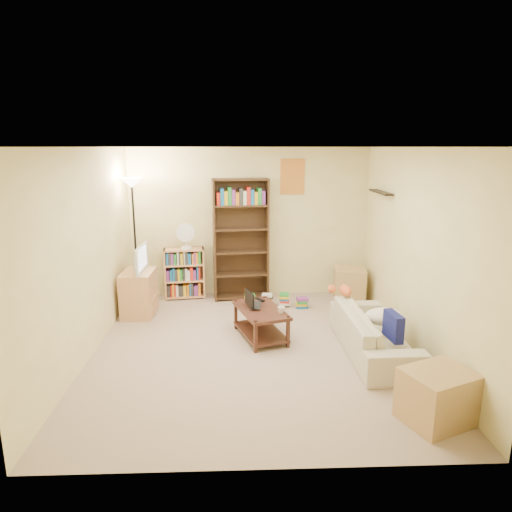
% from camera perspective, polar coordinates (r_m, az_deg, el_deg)
% --- Properties ---
extents(room, '(4.50, 4.54, 2.52)m').
position_cam_1_polar(room, '(5.45, -0.28, 4.23)').
color(room, tan).
rests_on(room, ground).
extents(sofa, '(1.83, 0.78, 0.53)m').
position_cam_1_polar(sofa, '(5.90, 14.53, -9.23)').
color(sofa, beige).
rests_on(sofa, ground).
extents(navy_pillow, '(0.15, 0.36, 0.31)m').
position_cam_1_polar(navy_pillow, '(5.50, 16.79, -8.39)').
color(navy_pillow, navy).
rests_on(navy_pillow, sofa).
extents(cream_blanket, '(0.49, 0.35, 0.21)m').
position_cam_1_polar(cream_blanket, '(5.91, 15.72, -7.31)').
color(cream_blanket, white).
rests_on(cream_blanket, sofa).
extents(tabby_cat, '(0.41, 0.15, 0.14)m').
position_cam_1_polar(tabby_cat, '(6.35, 10.81, -4.18)').
color(tabby_cat, orange).
rests_on(tabby_cat, sofa).
extents(coffee_table, '(0.78, 1.04, 0.41)m').
position_cam_1_polar(coffee_table, '(6.14, 0.58, -7.88)').
color(coffee_table, '#49251C').
rests_on(coffee_table, ground).
extents(laptop, '(0.36, 0.26, 0.03)m').
position_cam_1_polar(laptop, '(6.14, 0.37, -6.24)').
color(laptop, black).
rests_on(laptop, coffee_table).
extents(laptop_screen, '(0.11, 0.30, 0.21)m').
position_cam_1_polar(laptop_screen, '(6.07, -0.82, -5.40)').
color(laptop_screen, white).
rests_on(laptop_screen, laptop).
extents(mug, '(0.19, 0.19, 0.09)m').
position_cam_1_polar(mug, '(5.91, 3.17, -6.76)').
color(mug, silver).
rests_on(mug, coffee_table).
extents(tv_remote, '(0.14, 0.17, 0.02)m').
position_cam_1_polar(tv_remote, '(6.39, 0.47, -5.48)').
color(tv_remote, black).
rests_on(tv_remote, coffee_table).
extents(tv_stand, '(0.47, 0.65, 0.68)m').
position_cam_1_polar(tv_stand, '(7.16, -14.43, -4.53)').
color(tv_stand, tan).
rests_on(tv_stand, ground).
extents(television, '(0.69, 0.13, 0.39)m').
position_cam_1_polar(television, '(7.02, -14.68, -0.36)').
color(television, black).
rests_on(television, tv_stand).
extents(tall_bookshelf, '(0.93, 0.40, 2.01)m').
position_cam_1_polar(tall_bookshelf, '(7.50, -1.91, 2.43)').
color(tall_bookshelf, '#452E1A').
rests_on(tall_bookshelf, ground).
extents(short_bookshelf, '(0.69, 0.34, 0.86)m').
position_cam_1_polar(short_bookshelf, '(7.76, -8.92, -2.16)').
color(short_bookshelf, tan).
rests_on(short_bookshelf, ground).
extents(desk_fan, '(0.30, 0.17, 0.43)m').
position_cam_1_polar(desk_fan, '(7.57, -8.78, 2.58)').
color(desk_fan, white).
rests_on(desk_fan, short_bookshelf).
extents(floor_lamp, '(0.35, 0.35, 2.05)m').
position_cam_1_polar(floor_lamp, '(7.29, -15.13, 6.18)').
color(floor_lamp, black).
rests_on(floor_lamp, ground).
extents(side_table, '(0.56, 0.56, 0.56)m').
position_cam_1_polar(side_table, '(7.71, 11.60, -3.54)').
color(side_table, tan).
rests_on(side_table, ground).
extents(end_cabinet, '(0.75, 0.70, 0.50)m').
position_cam_1_polar(end_cabinet, '(4.72, 21.74, -16.00)').
color(end_cabinet, tan).
rests_on(end_cabinet, ground).
extents(book_stacks, '(1.01, 0.37, 0.22)m').
position_cam_1_polar(book_stacks, '(7.37, 2.58, -5.56)').
color(book_stacks, red).
rests_on(book_stacks, ground).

